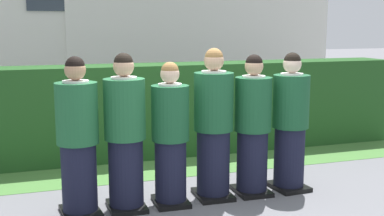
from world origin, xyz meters
The scene contains 9 objects.
ground_plane centered at (0.00, 0.00, 0.00)m, with size 60.00×60.00×0.00m, color slate.
student_front_row_0 centered at (-1.23, -0.02, 0.78)m, with size 0.43×0.51×1.64m.
student_front_row_1 centered at (-0.74, -0.02, 0.79)m, with size 0.43×0.48×1.66m.
student_front_row_2 centered at (-0.26, -0.03, 0.74)m, with size 0.41×0.50×1.56m.
student_front_row_3 centered at (0.26, 0.03, 0.81)m, with size 0.44×0.50×1.70m.
student_front_row_4 centered at (0.74, 0.01, 0.77)m, with size 0.42×0.47×1.62m.
student_front_row_5 centered at (1.23, 0.02, 0.78)m, with size 0.42×0.50×1.63m.
hedge centered at (0.00, 2.07, 0.68)m, with size 8.09×0.70×1.37m.
lawn_strip centered at (0.00, 1.27, 0.00)m, with size 8.09×0.90×0.01m, color #477A38.
Camera 1 is at (-1.66, -5.02, 1.94)m, focal length 46.14 mm.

